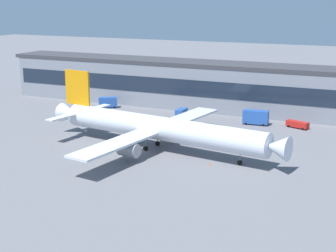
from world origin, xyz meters
name	(u,v)px	position (x,y,z in m)	size (l,w,h in m)	color
ground_plane	(138,151)	(0.00, 0.00, 0.00)	(600.00, 600.00, 0.00)	slate
terminal_building	(213,86)	(0.00, 51.70, 7.68)	(148.76, 14.56, 15.32)	gray
airliner	(158,128)	(3.65, 3.19, 5.30)	(63.64, 54.75, 17.18)	silver
stair_truck	(108,102)	(-31.89, 39.04, 1.98)	(6.35, 5.26, 3.55)	#2651A5
crew_van	(181,112)	(-4.57, 36.75, 1.46)	(2.37, 5.25, 2.55)	#2651A5
catering_truck	(255,117)	(18.34, 36.92, 2.29)	(7.39, 3.19, 4.15)	#2651A5
belt_loader	(298,124)	(30.32, 37.84, 1.15)	(6.70, 4.07, 1.95)	red
traffic_cone_0	(209,164)	(19.05, -3.01, 0.28)	(0.44, 0.44, 0.55)	#F2590C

